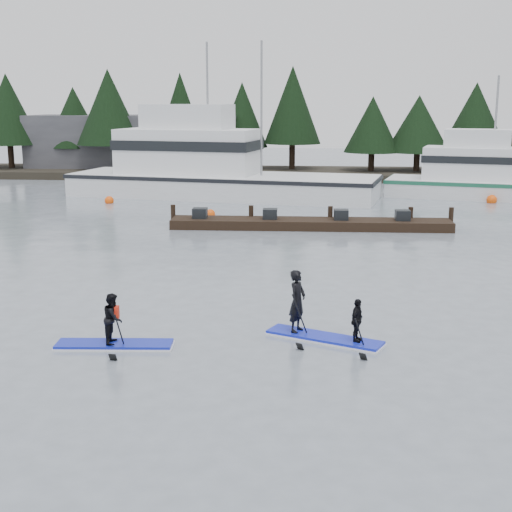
# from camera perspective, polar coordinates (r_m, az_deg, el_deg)

# --- Properties ---
(ground) EXTENTS (160.00, 160.00, 0.00)m
(ground) POSITION_cam_1_polar(r_m,az_deg,el_deg) (18.36, -1.75, -7.34)
(ground) COLOR slate
(ground) RESTS_ON ground
(far_shore) EXTENTS (70.00, 8.00, 0.60)m
(far_shore) POSITION_cam_1_polar(r_m,az_deg,el_deg) (59.49, 3.24, 6.60)
(far_shore) COLOR #2D281E
(far_shore) RESTS_ON ground
(treeline) EXTENTS (60.00, 4.00, 8.00)m
(treeline) POSITION_cam_1_polar(r_m,az_deg,el_deg) (59.52, 3.23, 6.31)
(treeline) COLOR black
(treeline) RESTS_ON ground
(waterfront_building) EXTENTS (18.00, 6.00, 5.00)m
(waterfront_building) POSITION_cam_1_polar(r_m,az_deg,el_deg) (63.36, -9.58, 8.79)
(waterfront_building) COLOR #4C4C51
(waterfront_building) RESTS_ON ground
(fishing_boat_large) EXTENTS (20.79, 9.18, 11.07)m
(fishing_boat_large) POSITION_cam_1_polar(r_m,az_deg,el_deg) (47.38, -3.37, 5.83)
(fishing_boat_large) COLOR white
(fishing_boat_large) RESTS_ON ground
(fishing_boat_medium) EXTENTS (15.25, 7.54, 8.71)m
(fishing_boat_medium) POSITION_cam_1_polar(r_m,az_deg,el_deg) (49.01, 18.64, 5.14)
(fishing_boat_medium) COLOR white
(fishing_boat_medium) RESTS_ON ground
(floating_dock) EXTENTS (13.81, 2.20, 0.46)m
(floating_dock) POSITION_cam_1_polar(r_m,az_deg,el_deg) (35.35, 4.37, 2.58)
(floating_dock) COLOR black
(floating_dock) RESTS_ON ground
(buoy_b) EXTENTS (0.55, 0.55, 0.55)m
(buoy_b) POSITION_cam_1_polar(r_m,az_deg,el_deg) (38.90, -3.68, 3.14)
(buoy_b) COLOR #F7520C
(buoy_b) RESTS_ON ground
(buoy_a) EXTENTS (0.56, 0.56, 0.56)m
(buoy_a) POSITION_cam_1_polar(r_m,az_deg,el_deg) (45.07, -11.65, 4.17)
(buoy_a) COLOR #F7520C
(buoy_a) RESTS_ON ground
(buoy_c) EXTENTS (0.64, 0.64, 0.64)m
(buoy_c) POSITION_cam_1_polar(r_m,az_deg,el_deg) (46.63, 18.32, 4.06)
(buoy_c) COLOR #F7520C
(buoy_c) RESTS_ON ground
(paddleboard_solo) EXTENTS (3.01, 1.12, 1.86)m
(paddleboard_solo) POSITION_cam_1_polar(r_m,az_deg,el_deg) (18.61, -11.32, -5.64)
(paddleboard_solo) COLOR #1220AF
(paddleboard_solo) RESTS_ON ground
(paddleboard_duo) EXTENTS (3.15, 2.01, 2.31)m
(paddleboard_duo) POSITION_cam_1_polar(r_m,az_deg,el_deg) (18.88, 5.04, -4.82)
(paddleboard_duo) COLOR #1423C1
(paddleboard_duo) RESTS_ON ground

